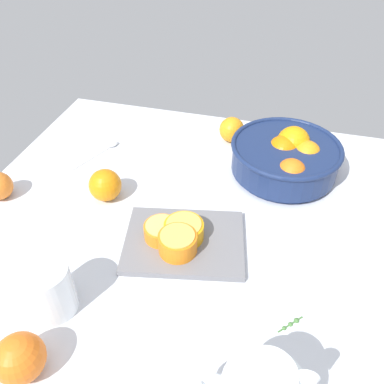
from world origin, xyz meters
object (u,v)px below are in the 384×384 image
object	(u,v)px
juice_glass	(50,292)
orange_half_2	(184,230)
orange_half_0	(161,231)
loose_orange_2	(105,185)
loose_orange_4	(232,130)
fruit_bowl	(286,157)
cutting_board	(184,242)
orange_half_1	(178,243)
loose_orange_1	(20,358)
spoon	(103,150)

from	to	relation	value
juice_glass	orange_half_2	world-z (taller)	juice_glass
orange_half_2	orange_half_0	bearing A→B (deg)	-166.98
orange_half_0	orange_half_2	xyz separation A→B (cm)	(4.56, 1.06, 0.26)
loose_orange_2	loose_orange_4	xyz separation A→B (cm)	(24.03, 32.53, -0.29)
fruit_bowl	cutting_board	size ratio (longest dim) A/B	1.10
orange_half_1	loose_orange_4	distance (cm)	45.40
fruit_bowl	loose_orange_1	xyz separation A→B (cm)	(-34.88, -62.64, -1.16)
orange_half_2	spoon	distance (cm)	40.94
loose_orange_4	juice_glass	bearing A→B (deg)	-108.02
loose_orange_1	spoon	xyz separation A→B (cm)	(-14.27, 59.84, -3.55)
loose_orange_1	loose_orange_2	xyz separation A→B (cm)	(-5.03, 42.26, -0.14)
fruit_bowl	loose_orange_2	world-z (taller)	fruit_bowl
juice_glass	spoon	bearing A→B (deg)	104.89
loose_orange_1	loose_orange_4	bearing A→B (deg)	75.75
cutting_board	loose_orange_4	xyz separation A→B (cm)	(2.06, 42.17, 2.84)
fruit_bowl	loose_orange_2	bearing A→B (deg)	-152.95
cutting_board	loose_orange_1	bearing A→B (deg)	-117.44
orange_half_2	loose_orange_1	distance (cm)	37.23
juice_glass	orange_half_0	distance (cm)	24.60
fruit_bowl	orange_half_1	size ratio (longest dim) A/B	3.49
orange_half_1	juice_glass	bearing A→B (deg)	-135.57
cutting_board	loose_orange_2	world-z (taller)	loose_orange_2
orange_half_1	loose_orange_1	bearing A→B (deg)	-119.29
cutting_board	orange_half_0	xyz separation A→B (cm)	(-4.78, -0.41, 2.43)
loose_orange_1	spoon	bearing A→B (deg)	103.41
fruit_bowl	orange_half_0	bearing A→B (deg)	-126.74
loose_orange_2	loose_orange_4	world-z (taller)	loose_orange_2
orange_half_2	orange_half_1	bearing A→B (deg)	-93.06
orange_half_0	cutting_board	bearing A→B (deg)	4.93
juice_glass	loose_orange_2	world-z (taller)	juice_glass
spoon	loose_orange_2	bearing A→B (deg)	-62.28
orange_half_0	loose_orange_4	distance (cm)	43.13
juice_glass	cutting_board	size ratio (longest dim) A/B	0.42
orange_half_1	loose_orange_2	size ratio (longest dim) A/B	1.02
fruit_bowl	orange_half_0	distance (cm)	38.03
orange_half_1	loose_orange_4	bearing A→B (deg)	86.87
fruit_bowl	juice_glass	xyz separation A→B (cm)	(-36.38, -50.85, -0.54)
loose_orange_1	orange_half_1	bearing A→B (deg)	60.71
fruit_bowl	spoon	distance (cm)	49.45
juice_glass	fruit_bowl	bearing A→B (deg)	54.42
loose_orange_1	orange_half_0	bearing A→B (deg)	69.32
orange_half_2	spoon	bearing A→B (deg)	139.39
fruit_bowl	loose_orange_4	xyz separation A→B (cm)	(-15.88, 12.15, -1.59)
orange_half_1	loose_orange_4	world-z (taller)	loose_orange_4
fruit_bowl	loose_orange_4	world-z (taller)	fruit_bowl
cutting_board	orange_half_2	distance (cm)	2.77
spoon	fruit_bowl	bearing A→B (deg)	3.26
orange_half_1	loose_orange_1	world-z (taller)	loose_orange_1
loose_orange_1	spoon	distance (cm)	61.62
orange_half_0	loose_orange_2	distance (cm)	19.93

